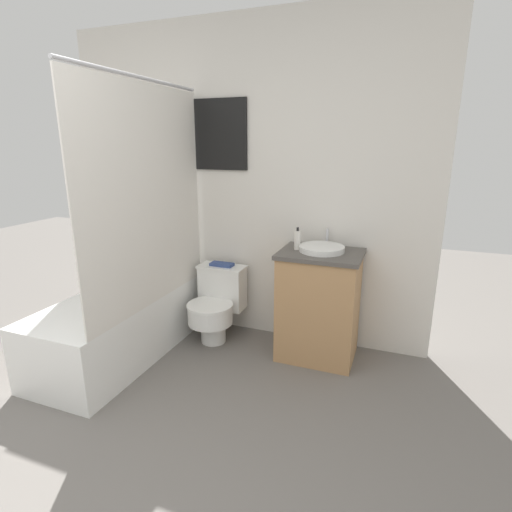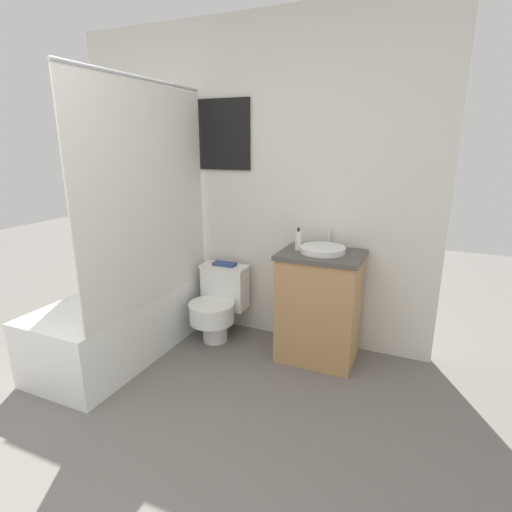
{
  "view_description": "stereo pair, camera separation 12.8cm",
  "coord_description": "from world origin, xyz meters",
  "px_view_note": "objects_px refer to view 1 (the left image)",
  "views": [
    {
      "loc": [
        1.27,
        -0.59,
        1.57
      ],
      "look_at": [
        0.29,
        1.94,
        0.8
      ],
      "focal_mm": 28.0,
      "sensor_mm": 36.0,
      "label": 1
    },
    {
      "loc": [
        1.38,
        -0.54,
        1.57
      ],
      "look_at": [
        0.29,
        1.94,
        0.8
      ],
      "focal_mm": 28.0,
      "sensor_mm": 36.0,
      "label": 2
    }
  ],
  "objects_px": {
    "sink": "(322,248)",
    "book_on_tank": "(222,264)",
    "toilet": "(217,303)",
    "soap_bottle": "(297,240)"
  },
  "relations": [
    {
      "from": "soap_bottle",
      "to": "book_on_tank",
      "type": "relative_size",
      "value": 0.86
    },
    {
      "from": "toilet",
      "to": "soap_bottle",
      "type": "height_order",
      "value": "soap_bottle"
    },
    {
      "from": "sink",
      "to": "book_on_tank",
      "type": "distance_m",
      "value": 0.88
    },
    {
      "from": "soap_bottle",
      "to": "book_on_tank",
      "type": "distance_m",
      "value": 0.73
    },
    {
      "from": "sink",
      "to": "soap_bottle",
      "type": "bearing_deg",
      "value": -176.34
    },
    {
      "from": "soap_bottle",
      "to": "toilet",
      "type": "bearing_deg",
      "value": -178.03
    },
    {
      "from": "toilet",
      "to": "sink",
      "type": "distance_m",
      "value": 1.0
    },
    {
      "from": "sink",
      "to": "book_on_tank",
      "type": "relative_size",
      "value": 1.9
    },
    {
      "from": "book_on_tank",
      "to": "sink",
      "type": "bearing_deg",
      "value": -5.6
    },
    {
      "from": "toilet",
      "to": "book_on_tank",
      "type": "xyz_separation_m",
      "value": [
        0.0,
        0.12,
        0.3
      ]
    }
  ]
}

